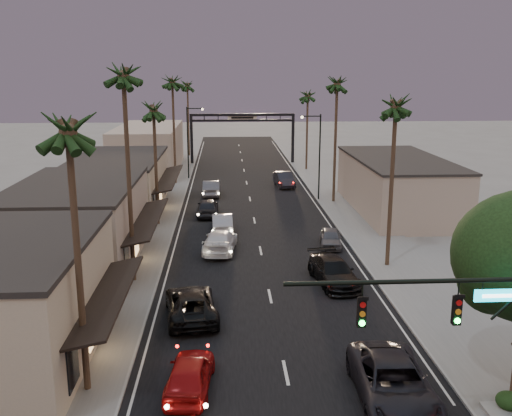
{
  "coord_description": "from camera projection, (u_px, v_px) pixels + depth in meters",
  "views": [
    {
      "loc": [
        -2.64,
        -13.18,
        13.28
      ],
      "look_at": [
        -0.16,
        31.5,
        2.5
      ],
      "focal_mm": 40.0,
      "sensor_mm": 36.0,
      "label": 1
    }
  ],
  "objects": [
    {
      "name": "sidewalk_right",
      "position": [
        328.0,
        186.0,
        67.02
      ],
      "size": [
        5.0,
        92.0,
        0.12
      ],
      "primitive_type": "cube",
      "color": "slate",
      "rests_on": "ground"
    },
    {
      "name": "building_right",
      "position": [
        397.0,
        186.0,
        55.05
      ],
      "size": [
        8.0,
        18.0,
        5.0
      ],
      "primitive_type": "cube",
      "color": "#A19181",
      "rests_on": "ground"
    },
    {
      "name": "palm_lc",
      "position": [
        153.0,
        105.0,
        48.08
      ],
      "size": [
        3.2,
        3.2,
        12.2
      ],
      "color": "#38281C",
      "rests_on": "ground"
    },
    {
      "name": "oncoming_grey_far",
      "position": [
        211.0,
        188.0,
        62.18
      ],
      "size": [
        1.83,
        5.13,
        1.69
      ],
      "primitive_type": "imported",
      "rotation": [
        0.0,
        0.0,
        3.15
      ],
      "color": "#505055",
      "rests_on": "ground"
    },
    {
      "name": "curbside_near",
      "position": [
        393.0,
        383.0,
        23.23
      ],
      "size": [
        3.2,
        6.53,
        1.79
      ],
      "primitive_type": "imported",
      "rotation": [
        0.0,
        0.0,
        -0.04
      ],
      "color": "black",
      "rests_on": "ground"
    },
    {
      "name": "palm_ld",
      "position": [
        172.0,
        79.0,
        66.07
      ],
      "size": [
        3.2,
        3.2,
        14.2
      ],
      "color": "#38281C",
      "rests_on": "ground"
    },
    {
      "name": "curbside_grey",
      "position": [
        330.0,
        238.0,
        44.18
      ],
      "size": [
        2.12,
        4.15,
        1.35
      ],
      "primitive_type": "imported",
      "rotation": [
        0.0,
        0.0,
        -0.14
      ],
      "color": "#4C4C51",
      "rests_on": "ground"
    },
    {
      "name": "traffic_signal",
      "position": [
        476.0,
        323.0,
        19.05
      ],
      "size": [
        8.51,
        0.22,
        7.8
      ],
      "color": "black",
      "rests_on": "ground"
    },
    {
      "name": "curbside_far",
      "position": [
        284.0,
        179.0,
        67.04
      ],
      "size": [
        2.28,
        5.29,
        1.69
      ],
      "primitive_type": "imported",
      "rotation": [
        0.0,
        0.0,
        0.1
      ],
      "color": "black",
      "rests_on": "ground"
    },
    {
      "name": "palm_rb",
      "position": [
        337.0,
        80.0,
        56.32
      ],
      "size": [
        3.2,
        3.2,
        14.2
      ],
      "color": "#38281C",
      "rests_on": "ground"
    },
    {
      "name": "road",
      "position": [
        250.0,
        201.0,
        59.73
      ],
      "size": [
        14.0,
        120.0,
        0.02
      ],
      "primitive_type": "cube",
      "color": "black",
      "rests_on": "ground"
    },
    {
      "name": "palm_ra",
      "position": [
        396.0,
        100.0,
        37.13
      ],
      "size": [
        3.2,
        3.2,
        13.2
      ],
      "color": "#38281C",
      "rests_on": "ground"
    },
    {
      "name": "oncoming_dgrey",
      "position": [
        208.0,
        207.0,
        53.5
      ],
      "size": [
        1.99,
        4.87,
        1.65
      ],
      "primitive_type": "imported",
      "rotation": [
        0.0,
        0.0,
        3.13
      ],
      "color": "black",
      "rests_on": "ground"
    },
    {
      "name": "storefront_far",
      "position": [
        119.0,
        185.0,
        55.53
      ],
      "size": [
        8.0,
        16.0,
        5.0
      ],
      "primitive_type": "cube",
      "color": "#B5A88A",
      "rests_on": "ground"
    },
    {
      "name": "streetlight_left",
      "position": [
        190.0,
        137.0,
        70.73
      ],
      "size": [
        2.13,
        0.3,
        9.0
      ],
      "color": "black",
      "rests_on": "ground"
    },
    {
      "name": "arch",
      "position": [
        242.0,
        126.0,
        82.7
      ],
      "size": [
        15.2,
        0.4,
        7.27
      ],
      "color": "black",
      "rests_on": "ground"
    },
    {
      "name": "sidewalk_left",
      "position": [
        166.0,
        188.0,
        66.0
      ],
      "size": [
        5.0,
        92.0,
        0.12
      ],
      "primitive_type": "cube",
      "color": "slate",
      "rests_on": "ground"
    },
    {
      "name": "oncoming_silver",
      "position": [
        222.0,
        223.0,
        48.24
      ],
      "size": [
        1.81,
        4.81,
        1.57
      ],
      "primitive_type": "imported",
      "rotation": [
        0.0,
        0.0,
        3.17
      ],
      "color": "gray",
      "rests_on": "ground"
    },
    {
      "name": "storefront_mid",
      "position": [
        78.0,
        225.0,
        39.94
      ],
      "size": [
        8.0,
        14.0,
        5.5
      ],
      "primitive_type": "cube",
      "color": "#A19181",
      "rests_on": "ground"
    },
    {
      "name": "palm_lb",
      "position": [
        123.0,
        69.0,
        33.81
      ],
      "size": [
        3.2,
        3.2,
        15.2
      ],
      "color": "#38281C",
      "rests_on": "ground"
    },
    {
      "name": "palm_la",
      "position": [
        67.0,
        121.0,
        21.64
      ],
      "size": [
        3.2,
        3.2,
        13.2
      ],
      "color": "#38281C",
      "rests_on": "ground"
    },
    {
      "name": "storefront_dist",
      "position": [
        149.0,
        148.0,
        77.74
      ],
      "size": [
        8.0,
        20.0,
        6.0
      ],
      "primitive_type": "cube",
      "color": "#A19181",
      "rests_on": "ground"
    },
    {
      "name": "storefront_near",
      "position": [
        2.0,
        305.0,
        26.35
      ],
      "size": [
        8.0,
        12.0,
        5.5
      ],
      "primitive_type": "cube",
      "color": "#B5A88A",
      "rests_on": "ground"
    },
    {
      "name": "palm_far",
      "position": [
        187.0,
        83.0,
        88.64
      ],
      "size": [
        3.2,
        3.2,
        13.2
      ],
      "color": "#38281C",
      "rests_on": "ground"
    },
    {
      "name": "palm_rc",
      "position": [
        308.0,
        93.0,
        76.19
      ],
      "size": [
        3.2,
        3.2,
        12.2
      ],
      "color": "#38281C",
      "rests_on": "ground"
    },
    {
      "name": "oncoming_pickup",
      "position": [
        191.0,
        304.0,
        31.35
      ],
      "size": [
        3.38,
        6.05,
        1.6
      ],
      "primitive_type": "imported",
      "rotation": [
        0.0,
        0.0,
        3.27
      ],
      "color": "black",
      "rests_on": "ground"
    },
    {
      "name": "streetlight_right",
      "position": [
        317.0,
        150.0,
        58.86
      ],
      "size": [
        2.13,
        0.3,
        9.0
      ],
      "color": "black",
      "rests_on": "ground"
    },
    {
      "name": "oncoming_white",
      "position": [
        220.0,
        241.0,
        42.89
      ],
      "size": [
        2.87,
        5.82,
        1.63
      ],
      "primitive_type": "imported",
      "rotation": [
        0.0,
        0.0,
        3.03
      ],
      "color": "silver",
      "rests_on": "ground"
    },
    {
      "name": "ground",
      "position": [
        253.0,
        213.0,
        54.88
      ],
      "size": [
        200.0,
        200.0,
        0.0
      ],
      "primitive_type": "plane",
      "color": "slate",
      "rests_on": "ground"
    },
    {
      "name": "curbside_black",
      "position": [
        334.0,
        272.0,
        36.37
      ],
      "size": [
        3.02,
        5.87,
        1.63
      ],
      "primitive_type": "imported",
      "rotation": [
        0.0,
        0.0,
        0.14
      ],
      "color": "black",
      "rests_on": "ground"
    },
    {
      "name": "oncoming_red",
      "position": [
        190.0,
        374.0,
        24.18
      ],
      "size": [
        2.23,
        4.68,
        1.55
      ],
      "primitive_type": "imported",
      "rotation": [
        0.0,
        0.0,
        3.05
      ],
      "color": "#940B0A",
      "rests_on": "ground"
    }
  ]
}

